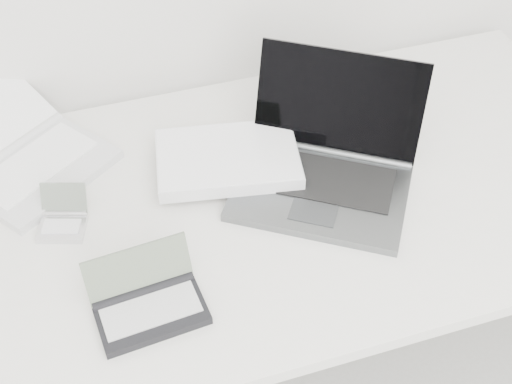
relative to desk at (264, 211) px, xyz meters
name	(u,v)px	position (x,y,z in m)	size (l,w,h in m)	color
desk	(264,211)	(0.00, 0.00, 0.00)	(1.60, 0.80, 0.73)	white
laptop_large	(283,163)	(0.06, 0.04, 0.08)	(0.58, 0.46, 0.23)	#5D6062
netbook_open_white	(24,157)	(-0.46, 0.25, 0.07)	(0.44, 0.46, 0.11)	silver
pda_silver	(63,220)	(-0.40, 0.04, 0.06)	(0.12, 0.12, 0.07)	silver
palmtop_charcoal	(148,303)	(-0.28, -0.21, 0.07)	(0.20, 0.16, 0.10)	black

